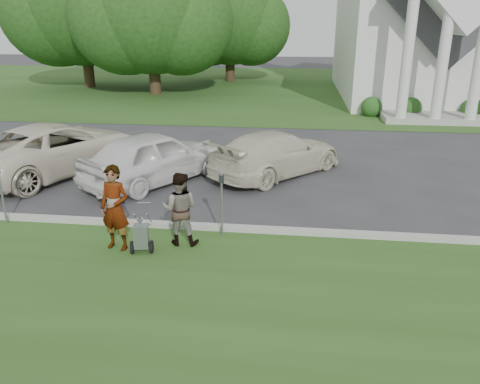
% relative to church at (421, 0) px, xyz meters
% --- Properties ---
extents(ground, '(120.00, 120.00, 0.00)m').
position_rel_church_xyz_m(ground, '(-9.00, -23.11, -5.94)').
color(ground, '#333335').
rests_on(ground, ground).
extents(grass_strip, '(80.00, 7.00, 0.01)m').
position_rel_church_xyz_m(grass_strip, '(-9.00, -26.11, -5.93)').
color(grass_strip, '#2D4C1A').
rests_on(grass_strip, ground).
extents(church_lawn, '(80.00, 30.00, 0.01)m').
position_rel_church_xyz_m(church_lawn, '(-9.00, 3.89, -5.93)').
color(church_lawn, '#2D4C1A').
rests_on(church_lawn, ground).
extents(curb, '(80.00, 0.18, 0.15)m').
position_rel_church_xyz_m(curb, '(-9.00, -22.56, -5.86)').
color(curb, '#9E9E93').
rests_on(curb, ground).
extents(church, '(9.19, 19.00, 24.10)m').
position_rel_church_xyz_m(church, '(0.00, 0.00, 0.00)').
color(church, white).
rests_on(church, ground).
extents(tree_left, '(10.63, 8.40, 9.71)m').
position_rel_church_xyz_m(tree_left, '(-17.01, -1.13, -0.83)').
color(tree_left, '#332316').
rests_on(tree_left, ground).
extents(tree_far, '(11.64, 9.20, 10.73)m').
position_rel_church_xyz_m(tree_far, '(-23.01, 1.87, -0.25)').
color(tree_far, '#332316').
rests_on(tree_far, ground).
extents(tree_back, '(9.61, 7.60, 8.89)m').
position_rel_church_xyz_m(tree_back, '(-13.01, 6.87, -1.21)').
color(tree_back, '#332316').
rests_on(tree_back, ground).
extents(striping_cart, '(0.55, 0.98, 0.86)m').
position_rel_church_xyz_m(striping_cart, '(-10.51, -23.88, -5.57)').
color(striping_cart, black).
rests_on(striping_cart, ground).
extents(person_left, '(0.76, 0.58, 1.86)m').
position_rel_church_xyz_m(person_left, '(-11.09, -23.74, -5.01)').
color(person_left, '#999999').
rests_on(person_left, ground).
extents(person_right, '(0.81, 0.64, 1.64)m').
position_rel_church_xyz_m(person_right, '(-9.79, -23.34, -5.12)').
color(person_right, '#999999').
rests_on(person_right, ground).
extents(parking_meter_near, '(0.11, 0.10, 1.50)m').
position_rel_church_xyz_m(parking_meter_near, '(-8.95, -22.83, -4.99)').
color(parking_meter_near, gray).
rests_on(parking_meter_near, ground).
extents(parking_meter_far, '(0.11, 0.10, 1.51)m').
position_rel_church_xyz_m(parking_meter_far, '(-14.29, -22.79, -4.99)').
color(parking_meter_far, gray).
rests_on(parking_meter_far, ground).
extents(car_a, '(4.93, 6.43, 1.62)m').
position_rel_church_xyz_m(car_a, '(-15.01, -18.63, -5.13)').
color(car_a, beige).
rests_on(car_a, ground).
extents(car_b, '(4.21, 4.92, 1.59)m').
position_rel_church_xyz_m(car_b, '(-11.58, -19.26, -5.14)').
color(car_b, white).
rests_on(car_b, ground).
extents(car_c, '(4.62, 4.96, 1.40)m').
position_rel_church_xyz_m(car_c, '(-7.94, -18.04, -5.24)').
color(car_c, beige).
rests_on(car_c, ground).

